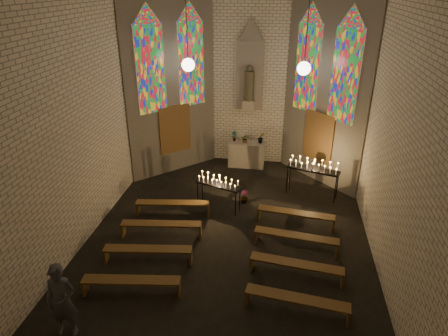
{
  "coord_description": "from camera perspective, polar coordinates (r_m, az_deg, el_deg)",
  "views": [
    {
      "loc": [
        1.36,
        -9.03,
        6.82
      ],
      "look_at": [
        -0.29,
        1.55,
        1.71
      ],
      "focal_mm": 32.0,
      "sensor_mm": 36.0,
      "label": 1
    }
  ],
  "objects": [
    {
      "name": "room",
      "position": [
        12.85,
        2.59,
        11.52
      ],
      "size": [
        8.22,
        12.43,
        7.0
      ],
      "color": "#F0E2C9",
      "rests_on": "ground"
    },
    {
      "name": "aisle_flower_pot",
      "position": [
        13.36,
        2.9,
        -4.12
      ],
      "size": [
        0.29,
        0.29,
        0.43
      ],
      "primitive_type": "imported",
      "rotation": [
        0.0,
        0.0,
        0.21
      ],
      "color": "#4C723F",
      "rests_on": "ground"
    },
    {
      "name": "pew_right_1",
      "position": [
        11.32,
        10.27,
        -9.75
      ],
      "size": [
        2.33,
        0.61,
        0.44
      ],
      "rotation": [
        0.0,
        0.0,
        -0.13
      ],
      "color": "brown",
      "rests_on": "ground"
    },
    {
      "name": "pew_left_3",
      "position": [
        9.99,
        -13.1,
        -15.57
      ],
      "size": [
        2.33,
        0.61,
        0.44
      ],
      "rotation": [
        0.0,
        0.0,
        0.13
      ],
      "color": "brown",
      "rests_on": "ground"
    },
    {
      "name": "flower_vase_center",
      "position": [
        15.56,
        3.03,
        4.2
      ],
      "size": [
        0.32,
        0.28,
        0.34
      ],
      "primitive_type": "imported",
      "rotation": [
        0.0,
        0.0,
        -0.06
      ],
      "color": "#4C723F",
      "rests_on": "altar"
    },
    {
      "name": "pew_right_2",
      "position": [
        10.36,
        10.31,
        -13.55
      ],
      "size": [
        2.33,
        0.61,
        0.44
      ],
      "rotation": [
        0.0,
        0.0,
        -0.13
      ],
      "color": "brown",
      "rests_on": "ground"
    },
    {
      "name": "pew_left_0",
      "position": [
        12.74,
        -7.36,
        -5.18
      ],
      "size": [
        2.33,
        0.61,
        0.44
      ],
      "rotation": [
        0.0,
        0.0,
        0.13
      ],
      "color": "brown",
      "rests_on": "ground"
    },
    {
      "name": "flower_vase_right",
      "position": [
        15.58,
        5.32,
        4.35
      ],
      "size": [
        0.31,
        0.28,
        0.45
      ],
      "primitive_type": "imported",
      "rotation": [
        0.0,
        0.0,
        0.43
      ],
      "color": "#4C723F",
      "rests_on": "altar"
    },
    {
      "name": "pew_right_3",
      "position": [
        9.45,
        10.37,
        -18.11
      ],
      "size": [
        2.33,
        0.61,
        0.44
      ],
      "rotation": [
        0.0,
        0.0,
        -0.13
      ],
      "color": "brown",
      "rests_on": "ground"
    },
    {
      "name": "votive_stand_right",
      "position": [
        13.66,
        12.66,
        0.14
      ],
      "size": [
        1.8,
        0.91,
        1.29
      ],
      "rotation": [
        0.0,
        0.0,
        -0.3
      ],
      "color": "black",
      "rests_on": "ground"
    },
    {
      "name": "votive_stand_left",
      "position": [
        12.68,
        -0.83,
        -2.1
      ],
      "size": [
        1.52,
        0.85,
        1.1
      ],
      "rotation": [
        0.0,
        0.0,
        -0.35
      ],
      "color": "black",
      "rests_on": "ground"
    },
    {
      "name": "flower_vase_left",
      "position": [
        15.7,
        1.46,
        4.58
      ],
      "size": [
        0.22,
        0.15,
        0.42
      ],
      "primitive_type": "imported",
      "rotation": [
        0.0,
        0.0,
        0.01
      ],
      "color": "#4C723F",
      "rests_on": "altar"
    },
    {
      "name": "pew_left_2",
      "position": [
        10.85,
        -10.82,
        -11.54
      ],
      "size": [
        2.33,
        0.61,
        0.44
      ],
      "rotation": [
        0.0,
        0.0,
        0.13
      ],
      "color": "brown",
      "rests_on": "ground"
    },
    {
      "name": "altar",
      "position": [
        15.86,
        3.22,
        1.99
      ],
      "size": [
        1.4,
        0.6,
        1.0
      ],
      "primitive_type": "cube",
      "color": "beige",
      "rests_on": "ground"
    },
    {
      "name": "floor",
      "position": [
        11.4,
        0.25,
        -11.23
      ],
      "size": [
        12.0,
        12.0,
        0.0
      ],
      "primitive_type": "plane",
      "color": "black",
      "rests_on": "ground"
    },
    {
      "name": "visitor",
      "position": [
        9.19,
        -22.15,
        -17.16
      ],
      "size": [
        0.69,
        0.51,
        1.73
      ],
      "primitive_type": "imported",
      "rotation": [
        0.0,
        0.0,
        0.16
      ],
      "color": "#43434C",
      "rests_on": "ground"
    },
    {
      "name": "pew_right_0",
      "position": [
        12.32,
        10.23,
        -6.55
      ],
      "size": [
        2.33,
        0.61,
        0.44
      ],
      "rotation": [
        0.0,
        0.0,
        -0.13
      ],
      "color": "brown",
      "rests_on": "ground"
    },
    {
      "name": "pew_left_1",
      "position": [
        11.77,
        -8.94,
        -8.11
      ],
      "size": [
        2.33,
        0.61,
        0.44
      ],
      "rotation": [
        0.0,
        0.0,
        0.13
      ],
      "color": "brown",
      "rests_on": "ground"
    }
  ]
}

